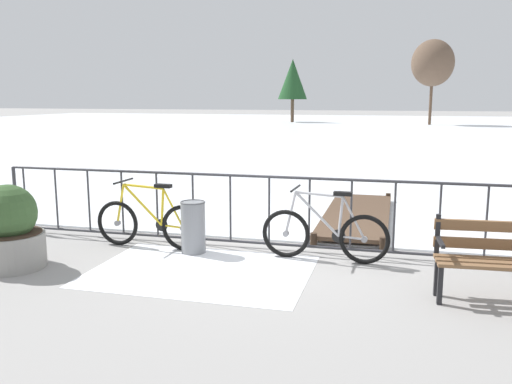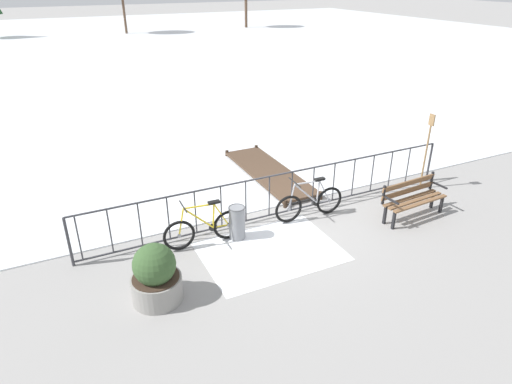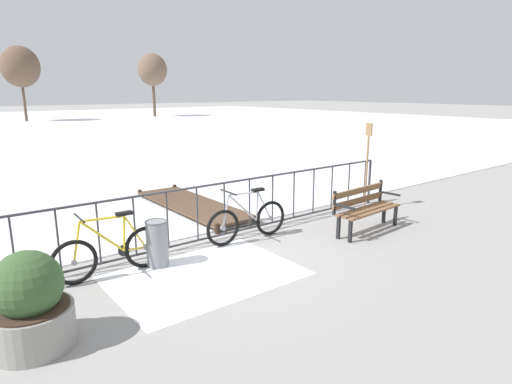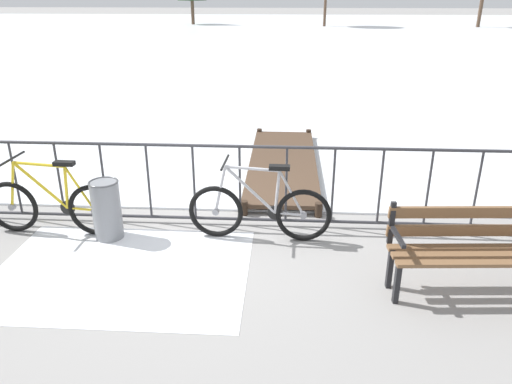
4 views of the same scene
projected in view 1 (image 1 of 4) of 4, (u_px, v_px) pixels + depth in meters
name	position (u px, v px, depth m)	size (l,w,h in m)	color
ground_plane	(289.00, 250.00, 7.72)	(160.00, 160.00, 0.00)	gray
frozen_pond	(375.00, 130.00, 34.78)	(80.00, 56.00, 0.03)	white
snow_patch	(201.00, 271.00, 6.80)	(2.72, 1.98, 0.01)	white
railing_fence	(289.00, 212.00, 7.62)	(9.06, 0.06, 1.07)	#38383D
bicycle_near_railing	(325.00, 234.00, 7.18)	(1.71, 0.52, 0.97)	black
bicycle_second	(150.00, 223.00, 7.79)	(1.71, 0.52, 0.97)	black
planter_with_shrub	(9.00, 231.00, 6.87)	(0.86, 0.86, 1.08)	gray
trash_bin	(193.00, 227.00, 7.55)	(0.35, 0.35, 0.73)	gray
wooden_dock	(357.00, 214.00, 9.52)	(1.10, 3.75, 0.20)	#4C3828
tree_far_west	(293.00, 79.00, 45.33)	(2.45, 2.45, 5.25)	brown
tree_west_mid	(433.00, 63.00, 40.79)	(3.17, 3.17, 6.40)	brown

